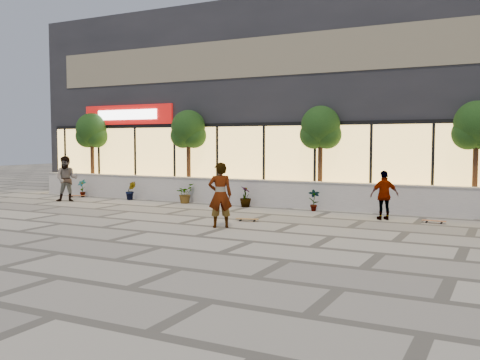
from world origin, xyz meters
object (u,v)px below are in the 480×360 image
at_px(tree_midwest, 188,131).
at_px(skater_center, 220,195).
at_px(skateboard_center, 247,219).
at_px(tree_east, 476,128).
at_px(skater_left, 67,179).
at_px(skateboard_left, 77,196).
at_px(tree_mideast, 320,130).
at_px(skater_right_near, 384,195).
at_px(skateboard_right_near, 434,221).
at_px(tree_west, 92,132).

distance_m(tree_midwest, skater_center, 8.14).
bearing_deg(skateboard_center, skater_center, -109.16).
relative_size(tree_east, skater_left, 2.03).
bearing_deg(skater_left, skateboard_left, 88.50).
bearing_deg(skateboard_center, tree_midwest, 125.26).
bearing_deg(tree_mideast, skateboard_left, -172.29).
xyz_separation_m(skater_left, skater_right_near, (13.13, 0.69, -0.16)).
height_order(tree_mideast, skater_center, tree_mideast).
height_order(tree_east, skater_center, tree_east).
height_order(skater_right_near, skateboard_left, skater_right_near).
bearing_deg(skater_right_near, skateboard_right_near, 145.27).
xyz_separation_m(tree_east, skater_center, (-6.52, -6.11, -2.02)).
bearing_deg(tree_midwest, skateboard_center, -42.03).
bearing_deg(tree_east, skateboard_left, -174.83).
xyz_separation_m(tree_mideast, skateboard_left, (-11.08, -1.50, -2.91)).
relative_size(tree_midwest, skateboard_right_near, 5.40).
distance_m(tree_west, skateboard_center, 11.97).
height_order(tree_midwest, skater_left, tree_midwest).
relative_size(tree_east, skater_right_near, 2.44).
bearing_deg(skater_center, tree_midwest, -84.63).
bearing_deg(tree_west, tree_midwest, 0.00).
xyz_separation_m(tree_mideast, skater_right_near, (2.96, -2.34, -2.18)).
height_order(tree_mideast, skateboard_center, tree_mideast).
bearing_deg(tree_west, skater_left, -66.30).
xyz_separation_m(tree_midwest, skater_left, (-4.17, -3.03, -2.02)).
relative_size(skateboard_center, skateboard_right_near, 1.05).
height_order(tree_west, skateboard_right_near, tree_west).
xyz_separation_m(tree_mideast, skateboard_right_near, (4.50, -2.36, -2.91)).
relative_size(skater_left, skater_right_near, 1.20).
bearing_deg(tree_west, skater_right_near, -9.20).
distance_m(tree_west, tree_mideast, 11.50).
bearing_deg(skateboard_center, skateboard_right_near, 10.37).
distance_m(skater_center, skateboard_left, 11.11).
relative_size(skater_right_near, skateboard_left, 2.04).
height_order(tree_midwest, skateboard_center, tree_midwest).
distance_m(tree_mideast, skater_center, 6.52).
relative_size(tree_east, skater_center, 2.03).
relative_size(tree_west, skater_right_near, 2.44).
bearing_deg(skateboard_left, tree_east, -23.96).
bearing_deg(tree_midwest, skateboard_left, -163.56).
distance_m(tree_mideast, skateboard_center, 5.54).
bearing_deg(skater_center, skater_left, -52.43).
distance_m(tree_mideast, skateboard_right_near, 5.86).
bearing_deg(tree_mideast, skater_left, -163.42).
bearing_deg(skateboard_right_near, skateboard_left, 179.96).
xyz_separation_m(tree_midwest, skater_right_near, (8.96, -2.34, -2.18)).
relative_size(tree_mideast, skater_right_near, 2.44).
height_order(tree_west, tree_mideast, same).
bearing_deg(skateboard_center, tree_west, 143.74).
height_order(tree_midwest, tree_east, same).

